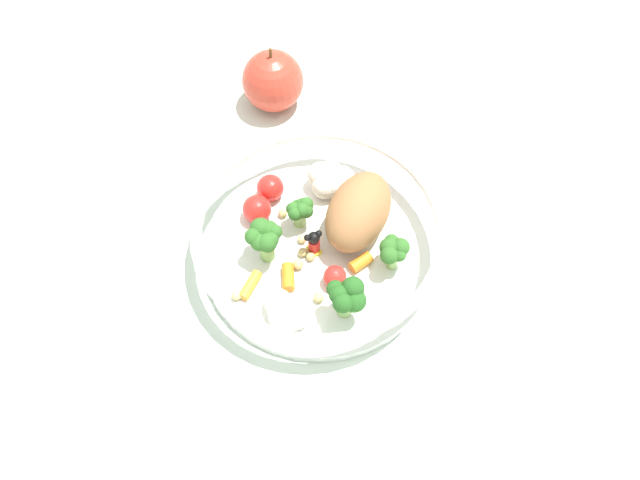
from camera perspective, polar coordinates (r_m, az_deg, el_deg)
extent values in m
plane|color=silver|center=(0.69, -1.08, -1.61)|extent=(2.40, 2.40, 0.00)
cylinder|color=white|center=(0.69, 0.00, -1.19)|extent=(0.25, 0.25, 0.01)
torus|color=white|center=(0.64, 0.00, 1.01)|extent=(0.26, 0.26, 0.01)
ellipsoid|color=#9E663D|center=(0.67, 3.41, 2.52)|extent=(0.11, 0.11, 0.06)
cylinder|color=#8EB766|center=(0.69, -1.81, 1.94)|extent=(0.01, 0.01, 0.02)
sphere|color=#2D6023|center=(0.68, -1.25, 3.14)|extent=(0.02, 0.02, 0.02)
sphere|color=#2D6023|center=(0.68, -1.66, 3.10)|extent=(0.01, 0.01, 0.01)
sphere|color=#2D6023|center=(0.68, -2.03, 3.10)|extent=(0.01, 0.01, 0.01)
sphere|color=#2D6023|center=(0.68, -2.26, 2.86)|extent=(0.01, 0.01, 0.01)
sphere|color=#2D6023|center=(0.67, -2.23, 2.86)|extent=(0.01, 0.01, 0.01)
sphere|color=#2D6023|center=(0.67, -2.07, 2.42)|extent=(0.02, 0.02, 0.02)
sphere|color=#2D6023|center=(0.67, -1.59, 2.63)|extent=(0.02, 0.02, 0.02)
sphere|color=#2D6023|center=(0.67, -1.23, 2.56)|extent=(0.02, 0.02, 0.02)
cylinder|color=#7FAD5B|center=(0.67, -4.72, -0.88)|extent=(0.02, 0.02, 0.03)
sphere|color=#2D6023|center=(0.65, -4.02, 0.73)|extent=(0.02, 0.02, 0.02)
sphere|color=#2D6023|center=(0.65, -4.57, 0.85)|extent=(0.02, 0.02, 0.02)
sphere|color=#2D6023|center=(0.65, -5.26, 1.01)|extent=(0.02, 0.02, 0.02)
sphere|color=#2D6023|center=(0.65, -5.94, 0.29)|extent=(0.02, 0.02, 0.02)
sphere|color=#2D6023|center=(0.65, -5.37, -0.18)|extent=(0.02, 0.02, 0.02)
sphere|color=#2D6023|center=(0.64, -4.69, -0.24)|extent=(0.02, 0.02, 0.02)
sphere|color=#2D6023|center=(0.64, -4.35, 0.03)|extent=(0.02, 0.02, 0.02)
cylinder|color=#8EB766|center=(0.64, 2.18, -5.77)|extent=(0.02, 0.02, 0.03)
sphere|color=#23561E|center=(0.61, 2.93, -4.25)|extent=(0.02, 0.02, 0.02)
sphere|color=#23561E|center=(0.62, 2.36, -4.31)|extent=(0.02, 0.02, 0.02)
sphere|color=#23561E|center=(0.61, 1.74, -4.20)|extent=(0.02, 0.02, 0.02)
sphere|color=#23561E|center=(0.61, 1.79, -4.77)|extent=(0.02, 0.02, 0.02)
sphere|color=#23561E|center=(0.60, 2.21, -5.52)|extent=(0.02, 0.02, 0.02)
sphere|color=#23561E|center=(0.61, 3.05, -5.36)|extent=(0.02, 0.02, 0.02)
cylinder|color=#8EB766|center=(0.67, 6.41, -1.75)|extent=(0.01, 0.01, 0.02)
sphere|color=#2D6023|center=(0.65, 7.14, -0.63)|extent=(0.02, 0.02, 0.02)
sphere|color=#2D6023|center=(0.65, 6.35, -0.14)|extent=(0.02, 0.02, 0.02)
sphere|color=#2D6023|center=(0.65, 6.12, -0.64)|extent=(0.02, 0.02, 0.02)
sphere|color=#2D6023|center=(0.64, 6.13, -1.35)|extent=(0.02, 0.02, 0.02)
sphere|color=#2D6023|center=(0.65, 7.01, -1.30)|extent=(0.01, 0.01, 0.01)
sphere|color=silver|center=(0.63, -1.93, -5.88)|extent=(0.02, 0.02, 0.02)
sphere|color=silver|center=(0.64, -2.89, -6.08)|extent=(0.02, 0.02, 0.02)
sphere|color=silver|center=(0.64, -3.70, -5.55)|extent=(0.03, 0.03, 0.03)
sphere|color=silver|center=(0.63, -3.65, -6.22)|extent=(0.02, 0.02, 0.02)
sphere|color=silver|center=(0.63, -3.41, -6.82)|extent=(0.03, 0.03, 0.03)
sphere|color=silver|center=(0.63, -2.84, -6.85)|extent=(0.03, 0.03, 0.03)
sphere|color=silver|center=(0.63, -2.26, -6.78)|extent=(0.03, 0.03, 0.03)
sphere|color=silver|center=(0.72, 1.91, 5.36)|extent=(0.03, 0.03, 0.03)
sphere|color=silver|center=(0.71, 0.88, 5.79)|extent=(0.03, 0.03, 0.03)
sphere|color=silver|center=(0.71, 0.06, 5.77)|extent=(0.03, 0.03, 0.03)
sphere|color=silver|center=(0.71, 0.45, 4.84)|extent=(0.03, 0.03, 0.03)
sphere|color=silver|center=(0.71, 1.26, 5.00)|extent=(0.03, 0.03, 0.03)
cube|color=yellow|center=(0.68, -0.63, -0.68)|extent=(0.01, 0.02, 0.00)
cylinder|color=red|center=(0.67, -0.64, -0.22)|extent=(0.01, 0.01, 0.02)
sphere|color=black|center=(0.66, -0.65, 0.41)|extent=(0.01, 0.01, 0.01)
sphere|color=black|center=(0.66, -1.07, 0.42)|extent=(0.01, 0.01, 0.01)
sphere|color=black|center=(0.66, -0.24, 0.82)|extent=(0.01, 0.01, 0.01)
cylinder|color=orange|center=(0.66, -2.83, -3.29)|extent=(0.02, 0.03, 0.01)
cylinder|color=orange|center=(0.67, 3.62, -1.98)|extent=(0.03, 0.02, 0.01)
cylinder|color=orange|center=(0.66, -6.18, -3.99)|extent=(0.03, 0.03, 0.01)
sphere|color=red|center=(0.71, -4.41, 4.62)|extent=(0.03, 0.03, 0.03)
sphere|color=red|center=(0.65, 1.32, -3.28)|extent=(0.02, 0.02, 0.02)
sphere|color=red|center=(0.71, 4.08, 4.72)|extent=(0.02, 0.02, 0.02)
sphere|color=red|center=(0.69, -5.60, 2.75)|extent=(0.03, 0.03, 0.03)
sphere|color=#D1B775|center=(0.65, -7.38, -4.84)|extent=(0.01, 0.01, 0.01)
sphere|color=tan|center=(0.67, -0.73, -1.44)|extent=(0.01, 0.01, 0.01)
sphere|color=tan|center=(0.67, -1.49, -1.20)|extent=(0.01, 0.01, 0.01)
sphere|color=tan|center=(0.67, -1.95, -2.17)|extent=(0.01, 0.01, 0.01)
sphere|color=#D1B775|center=(0.68, -1.22, 0.22)|extent=(0.01, 0.01, 0.01)
sphere|color=tan|center=(0.65, -0.12, -5.12)|extent=(0.01, 0.01, 0.01)
sphere|color=tan|center=(0.70, -3.31, 2.38)|extent=(0.01, 0.01, 0.01)
sphere|color=#BC3828|center=(0.80, -4.20, 13.85)|extent=(0.07, 0.07, 0.07)
cylinder|color=brown|center=(0.77, -4.40, 16.16)|extent=(0.00, 0.00, 0.01)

